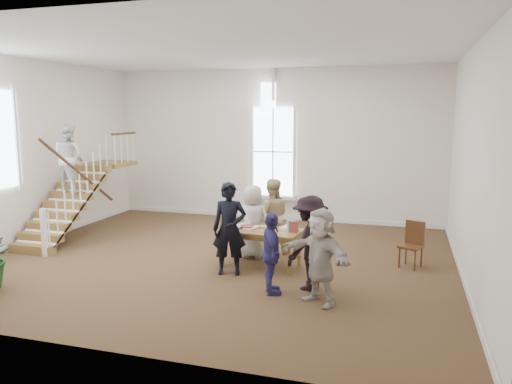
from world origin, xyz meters
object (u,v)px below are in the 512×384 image
(elderly_woman, at_px, (253,222))
(woman_cluster_c, at_px, (320,256))
(woman_cluster_a, at_px, (271,254))
(woman_cluster_b, at_px, (310,243))
(library_table, at_px, (259,233))
(side_chair, at_px, (413,242))
(person_yellow, at_px, (272,216))
(police_officer, at_px, (229,229))

(elderly_woman, bearing_deg, woman_cluster_c, 133.99)
(woman_cluster_a, relative_size, woman_cluster_b, 0.85)
(library_table, relative_size, side_chair, 1.83)
(person_yellow, height_order, side_chair, person_yellow)
(side_chair, bearing_deg, woman_cluster_b, -110.00)
(elderly_woman, distance_m, woman_cluster_c, 2.96)
(library_table, bearing_deg, woman_cluster_b, -33.73)
(elderly_woman, bearing_deg, woman_cluster_a, 119.75)
(person_yellow, relative_size, woman_cluster_c, 1.05)
(person_yellow, bearing_deg, woman_cluster_a, 90.25)
(woman_cluster_a, height_order, woman_cluster_b, woman_cluster_b)
(police_officer, relative_size, woman_cluster_b, 1.07)
(woman_cluster_b, bearing_deg, woman_cluster_c, 50.35)
(woman_cluster_b, distance_m, woman_cluster_c, 0.72)
(person_yellow, height_order, woman_cluster_a, person_yellow)
(woman_cluster_a, bearing_deg, side_chair, -67.18)
(person_yellow, bearing_deg, elderly_woman, 44.41)
(woman_cluster_a, distance_m, woman_cluster_b, 0.76)
(woman_cluster_a, height_order, side_chair, woman_cluster_a)
(elderly_woman, bearing_deg, side_chair, -170.48)
(elderly_woman, height_order, side_chair, elderly_woman)
(library_table, bearing_deg, elderly_woman, 124.76)
(elderly_woman, relative_size, woman_cluster_b, 0.94)
(person_yellow, relative_size, woman_cluster_b, 0.99)
(police_officer, xyz_separation_m, woman_cluster_c, (1.99, -1.03, -0.10))
(woman_cluster_a, distance_m, side_chair, 3.40)
(elderly_woman, xyz_separation_m, side_chair, (3.40, 0.31, -0.28))
(elderly_woman, relative_size, woman_cluster_c, 0.99)
(person_yellow, xyz_separation_m, side_chair, (3.10, -0.19, -0.33))
(woman_cluster_b, distance_m, side_chair, 2.67)
(woman_cluster_a, bearing_deg, elderly_woman, 3.55)
(library_table, height_order, woman_cluster_b, woman_cluster_b)
(elderly_woman, relative_size, woman_cluster_a, 1.11)
(side_chair, bearing_deg, person_yellow, -160.40)
(person_yellow, bearing_deg, library_table, 76.79)
(elderly_woman, distance_m, woman_cluster_a, 2.30)
(library_table, bearing_deg, woman_cluster_c, -41.49)
(library_table, distance_m, person_yellow, 1.10)
(person_yellow, xyz_separation_m, woman_cluster_c, (1.59, -2.78, -0.04))
(police_officer, bearing_deg, library_table, 44.21)
(woman_cluster_a, bearing_deg, police_officer, 30.80)
(police_officer, bearing_deg, elderly_woman, 72.58)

